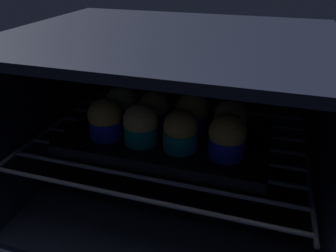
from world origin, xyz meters
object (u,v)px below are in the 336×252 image
Objects in this scene: muffin_row0_col0 at (105,119)px; muffin_row1_col0 at (122,105)px; muffin_row0_col3 at (227,137)px; muffin_row1_col2 at (192,112)px; muffin_row0_col1 at (141,125)px; baking_tray at (168,138)px; muffin_row1_col1 at (154,110)px; muffin_row0_col2 at (180,132)px; muffin_row1_col3 at (230,120)px.

muffin_row1_col0 is at bearing 90.33° from muffin_row0_col0.
muffin_row0_col0 is at bearing 180.00° from muffin_row0_col3.
muffin_row1_col2 is at bearing 1.15° from muffin_row1_col0.
muffin_row1_col2 is at bearing 45.37° from muffin_row0_col1.
muffin_row0_col0 reaches higher than baking_tray.
muffin_row1_col1 is (-16.48, 7.66, -0.24)cm from muffin_row0_col3.
muffin_row0_col1 is at bearing -1.22° from muffin_row0_col0.
muffin_row1_col0 is at bearing 162.14° from muffin_row0_col3.
muffin_row0_col0 is 1.03× the size of muffin_row1_col0.
muffin_row0_col2 reaches higher than muffin_row1_col1.
muffin_row1_col2 reaches higher than muffin_row1_col1.
muffin_row1_col3 is (15.90, -0.15, 0.05)cm from muffin_row1_col1.
muffin_row1_col1 is at bearing 45.29° from muffin_row0_col0.
muffin_row0_col2 is at bearing -44.76° from muffin_row1_col1.
muffin_row0_col1 reaches higher than baking_tray.
muffin_row0_col0 is at bearing -89.67° from muffin_row1_col0.
muffin_row0_col0 is 1.07× the size of muffin_row0_col2.
muffin_row0_col3 is (8.63, 0.13, 0.24)cm from muffin_row0_col2.
baking_tray is 4.99× the size of muffin_row0_col1.
muffin_row1_col0 is at bearing 179.18° from muffin_row1_col1.
muffin_row0_col3 reaches higher than muffin_row0_col2.
muffin_row1_col0 is 1.05× the size of muffin_row1_col1.
muffin_row0_col1 is 1.04× the size of muffin_row1_col1.
muffin_row1_col0 reaches higher than baking_tray.
muffin_row0_col0 reaches higher than muffin_row0_col3.
baking_tray is 4.89× the size of muffin_row1_col2.
muffin_row1_col2 is 7.83cm from muffin_row1_col3.
muffin_row1_col2 is (15.72, 0.31, 0.19)cm from muffin_row1_col0.
muffin_row1_col0 reaches higher than muffin_row1_col1.
muffin_row0_col2 is at bearing -27.04° from muffin_row1_col0.
muffin_row0_col1 is 10.97cm from muffin_row1_col0.
baking_tray is at bearing 132.85° from muffin_row0_col2.
muffin_row1_col2 reaches higher than baking_tray.
baking_tray is at bearing 162.81° from muffin_row0_col3.
muffin_row0_col2 is 17.38cm from muffin_row1_col0.
muffin_row0_col1 is at bearing -137.05° from baking_tray.
muffin_row0_col3 is (12.27, -3.80, 4.32)cm from baking_tray.
muffin_row0_col0 is 24.65cm from muffin_row1_col3.
muffin_row1_col3 is (7.81, -0.57, -0.24)cm from muffin_row1_col2.
baking_tray is 7.02cm from muffin_row1_col1.
muffin_row1_col3 is at bearing 25.68° from muffin_row0_col1.
muffin_row1_col2 reaches higher than muffin_row1_col3.
muffin_row0_col2 is 11.10cm from muffin_row1_col3.
baking_tray is 7.20cm from muffin_row0_col1.
muffin_row0_col1 is 1.00× the size of muffin_row1_col3.
muffin_row1_col3 is (11.69, 3.71, 4.14)cm from baking_tray.
muffin_row1_col2 is (8.14, 8.24, 0.11)cm from muffin_row0_col1.
muffin_row1_col3 is at bearing -4.21° from muffin_row1_col2.
muffin_row1_col2 is 1.02× the size of muffin_row1_col3.
muffin_row0_col2 is at bearing -179.12° from muffin_row0_col3.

